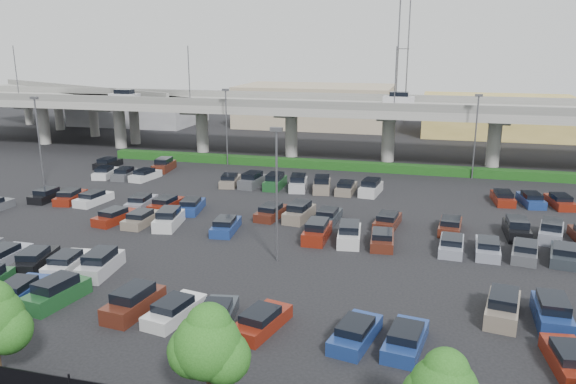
{
  "coord_description": "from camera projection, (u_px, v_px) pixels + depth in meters",
  "views": [
    {
      "loc": [
        10.94,
        -46.78,
        16.21
      ],
      "look_at": [
        -2.44,
        4.77,
        2.0
      ],
      "focal_mm": 35.0,
      "sensor_mm": 36.0,
      "label": 1
    }
  ],
  "objects": [
    {
      "name": "light_poles",
      "position": [
        263.0,
        154.0,
        51.84
      ],
      "size": [
        66.9,
        48.38,
        10.3
      ],
      "color": "#515257",
      "rests_on": "ground"
    },
    {
      "name": "tree_row",
      "position": [
        179.0,
        340.0,
        24.69
      ],
      "size": [
        65.07,
        3.66,
        5.94
      ],
      "color": "#332316",
      "rests_on": "ground"
    },
    {
      "name": "comm_tower",
      "position": [
        403.0,
        46.0,
        114.79
      ],
      "size": [
        2.4,
        2.4,
        30.0
      ],
      "color": "#515257",
      "rests_on": "ground"
    },
    {
      "name": "parked_cars",
      "position": [
        269.0,
        232.0,
        47.65
      ],
      "size": [
        63.17,
        41.63,
        1.67
      ],
      "color": "gray",
      "rests_on": "ground"
    },
    {
      "name": "on_ramp",
      "position": [
        76.0,
        96.0,
        101.72
      ],
      "size": [
        50.93,
        30.13,
        8.8
      ],
      "color": "gray",
      "rests_on": "ground"
    },
    {
      "name": "distant_buildings",
      "position": [
        442.0,
        112.0,
        104.42
      ],
      "size": [
        138.0,
        24.0,
        9.0
      ],
      "color": "gray",
      "rests_on": "ground"
    },
    {
      "name": "ground",
      "position": [
        301.0,
        228.0,
        50.58
      ],
      "size": [
        280.0,
        280.0,
        0.0
      ],
      "primitive_type": "plane",
      "color": "black"
    },
    {
      "name": "hedge",
      "position": [
        344.0,
        166.0,
        73.82
      ],
      "size": [
        66.0,
        1.6,
        1.1
      ],
      "primitive_type": "cube",
      "color": "#153710",
      "rests_on": "ground"
    },
    {
      "name": "overpass",
      "position": [
        352.0,
        111.0,
        78.78
      ],
      "size": [
        150.0,
        13.0,
        15.8
      ],
      "color": "gray",
      "rests_on": "ground"
    }
  ]
}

